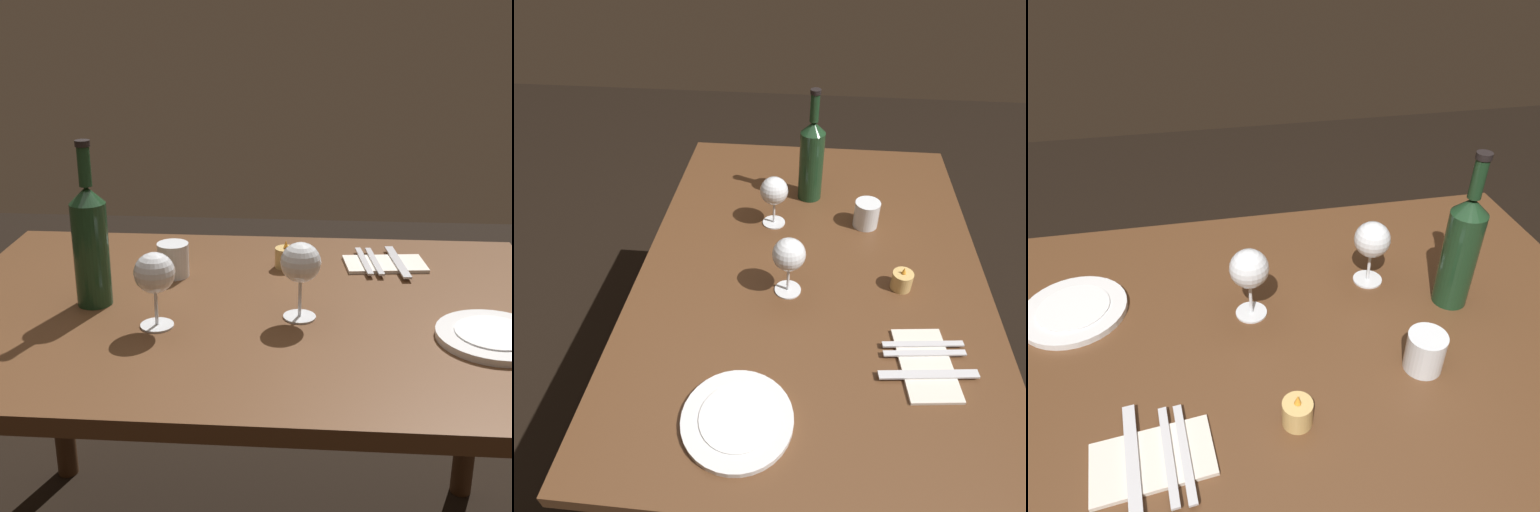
% 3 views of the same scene
% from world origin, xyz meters
% --- Properties ---
extents(ground_plane, '(6.00, 6.00, 0.00)m').
position_xyz_m(ground_plane, '(0.00, 0.00, 0.00)').
color(ground_plane, black).
extents(dining_table, '(1.30, 0.90, 0.74)m').
position_xyz_m(dining_table, '(0.00, 0.00, 0.65)').
color(dining_table, '#56351E').
rests_on(dining_table, ground).
extents(wine_glass_left, '(0.08, 0.08, 0.16)m').
position_xyz_m(wine_glass_left, '(0.11, -0.06, 0.85)').
color(wine_glass_left, white).
rests_on(wine_glass_left, dining_table).
extents(wine_glass_right, '(0.08, 0.08, 0.15)m').
position_xyz_m(wine_glass_right, '(-0.17, -0.12, 0.85)').
color(wine_glass_right, white).
rests_on(wine_glass_right, dining_table).
extents(wine_bottle, '(0.07, 0.07, 0.35)m').
position_xyz_m(wine_bottle, '(-0.32, -0.02, 0.87)').
color(wine_bottle, '#19381E').
rests_on(wine_bottle, dining_table).
extents(water_tumbler, '(0.07, 0.07, 0.08)m').
position_xyz_m(water_tumbler, '(-0.19, 0.15, 0.77)').
color(water_tumbler, white).
rests_on(water_tumbler, dining_table).
extents(votive_candle, '(0.05, 0.05, 0.07)m').
position_xyz_m(votive_candle, '(0.07, 0.23, 0.76)').
color(votive_candle, '#DBB266').
rests_on(votive_candle, dining_table).
extents(dinner_plate, '(0.22, 0.22, 0.02)m').
position_xyz_m(dinner_plate, '(0.47, -0.13, 0.75)').
color(dinner_plate, white).
rests_on(dinner_plate, dining_table).
extents(folded_napkin, '(0.20, 0.13, 0.01)m').
position_xyz_m(folded_napkin, '(0.31, 0.25, 0.74)').
color(folded_napkin, silver).
rests_on(folded_napkin, dining_table).
extents(fork_inner, '(0.03, 0.18, 0.00)m').
position_xyz_m(fork_inner, '(0.28, 0.25, 0.75)').
color(fork_inner, silver).
rests_on(fork_inner, folded_napkin).
extents(fork_outer, '(0.03, 0.18, 0.00)m').
position_xyz_m(fork_outer, '(0.26, 0.25, 0.75)').
color(fork_outer, silver).
rests_on(fork_outer, folded_napkin).
extents(table_knife, '(0.04, 0.21, 0.00)m').
position_xyz_m(table_knife, '(0.34, 0.25, 0.75)').
color(table_knife, silver).
rests_on(table_knife, folded_napkin).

